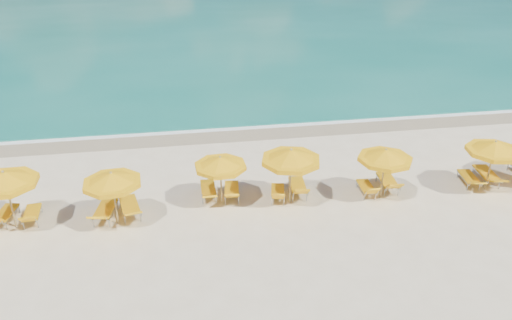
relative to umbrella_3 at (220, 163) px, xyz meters
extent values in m
plane|color=beige|center=(1.61, -0.26, -1.80)|extent=(120.00, 120.00, 0.00)
cube|color=#126657|center=(1.61, 47.74, -1.80)|extent=(120.00, 80.00, 0.30)
cube|color=tan|center=(1.61, 7.14, -1.80)|extent=(120.00, 2.60, 0.01)
cube|color=white|center=(1.61, 7.94, -1.80)|extent=(120.00, 1.20, 0.03)
cube|color=white|center=(-4.39, 16.74, -1.80)|extent=(14.00, 0.36, 0.05)
cube|color=white|center=(9.61, 23.74, -1.80)|extent=(18.00, 0.30, 0.05)
cylinder|color=tan|center=(-7.75, -0.45, -0.66)|extent=(0.07, 0.07, 2.27)
cone|color=#FFB30D|center=(-7.75, -0.45, 0.29)|extent=(3.01, 3.01, 0.45)
cylinder|color=#FFB30D|center=(-7.75, -0.45, 0.07)|extent=(3.04, 3.04, 0.18)
sphere|color=tan|center=(-7.75, -0.45, 0.52)|extent=(0.10, 0.10, 0.10)
cylinder|color=tan|center=(-4.02, -0.83, -0.74)|extent=(0.07, 0.07, 2.11)
cone|color=#FFB30D|center=(-4.02, -0.83, 0.14)|extent=(2.74, 2.74, 0.42)
cylinder|color=#FFB30D|center=(-4.02, -0.83, -0.07)|extent=(2.76, 2.76, 0.17)
sphere|color=tan|center=(-4.02, -0.83, 0.36)|extent=(0.09, 0.09, 0.09)
cylinder|color=tan|center=(0.00, 0.00, -0.79)|extent=(0.06, 0.06, 2.02)
cone|color=#FFB30D|center=(0.00, 0.00, 0.06)|extent=(2.64, 2.64, 0.40)
cylinder|color=#FFB30D|center=(0.00, 0.00, -0.14)|extent=(2.66, 2.66, 0.16)
sphere|color=tan|center=(0.00, 0.00, 0.27)|extent=(0.09, 0.09, 0.09)
cylinder|color=tan|center=(2.72, -0.40, -0.65)|extent=(0.07, 0.07, 2.31)
cone|color=#FFB30D|center=(2.72, -0.40, 0.32)|extent=(2.64, 2.64, 0.46)
cylinder|color=#FFB30D|center=(2.72, -0.40, 0.10)|extent=(2.66, 2.66, 0.18)
sphere|color=tan|center=(2.72, -0.40, 0.56)|extent=(0.10, 0.10, 0.10)
cylinder|color=tan|center=(6.50, -0.61, -0.74)|extent=(0.07, 0.07, 2.13)
cone|color=#FFB30D|center=(6.50, -0.61, 0.16)|extent=(2.53, 2.53, 0.43)
cylinder|color=#FFB30D|center=(6.50, -0.61, -0.05)|extent=(2.55, 2.55, 0.17)
sphere|color=tan|center=(6.50, -0.61, 0.37)|extent=(0.09, 0.09, 0.09)
cylinder|color=tan|center=(11.14, -0.72, -0.71)|extent=(0.07, 0.07, 2.18)
cone|color=#FFB30D|center=(11.14, -0.72, 0.21)|extent=(2.65, 2.65, 0.44)
cylinder|color=#FFB30D|center=(11.14, -0.72, 0.00)|extent=(2.68, 2.68, 0.17)
sphere|color=tan|center=(11.14, -0.72, 0.43)|extent=(0.10, 0.10, 0.10)
cube|color=yellow|center=(-8.19, 0.04, -1.44)|extent=(0.74, 1.30, 0.08)
cube|color=yellow|center=(-7.21, -0.08, -1.45)|extent=(0.63, 1.24, 0.07)
cube|color=yellow|center=(-7.15, -0.88, -1.26)|extent=(0.57, 0.51, 0.43)
cube|color=yellow|center=(-4.47, -0.35, -1.40)|extent=(0.84, 1.47, 0.09)
cube|color=yellow|center=(-4.64, -1.29, -1.21)|extent=(0.71, 0.68, 0.44)
cube|color=yellow|center=(-3.60, -0.21, -1.39)|extent=(0.91, 1.51, 0.09)
cube|color=yellow|center=(-3.39, -1.18, -1.22)|extent=(0.74, 0.74, 0.41)
cube|color=yellow|center=(-0.48, 0.68, -1.43)|extent=(0.58, 1.30, 0.08)
cube|color=yellow|center=(-0.49, -0.24, -1.30)|extent=(0.58, 0.59, 0.32)
cube|color=yellow|center=(0.47, 0.42, -1.43)|extent=(0.70, 1.33, 0.08)
cube|color=yellow|center=(0.38, -0.45, -1.25)|extent=(0.62, 0.58, 0.42)
cube|color=yellow|center=(2.31, 0.00, -1.46)|extent=(0.74, 1.25, 0.07)
cube|color=yellow|center=(2.16, -0.76, -1.26)|extent=(0.60, 0.53, 0.44)
cube|color=yellow|center=(3.20, 0.27, -1.40)|extent=(0.73, 1.42, 0.08)
cube|color=yellow|center=(3.12, -0.65, -1.20)|extent=(0.66, 0.60, 0.47)
cube|color=yellow|center=(6.02, -0.19, -1.47)|extent=(0.58, 1.18, 0.07)
cube|color=yellow|center=(5.97, -0.95, -1.27)|extent=(0.54, 0.45, 0.44)
cube|color=yellow|center=(7.06, 0.08, -1.41)|extent=(0.74, 1.41, 0.08)
cube|color=yellow|center=(6.96, -0.83, -1.20)|extent=(0.66, 0.61, 0.47)
cube|color=yellow|center=(10.67, -0.13, -1.44)|extent=(0.74, 1.30, 0.08)
cube|color=yellow|center=(10.53, -0.99, -1.30)|extent=(0.63, 0.63, 0.34)
cube|color=yellow|center=(11.54, -0.03, -1.39)|extent=(0.83, 1.50, 0.09)
cube|color=yellow|center=(11.39, -1.03, -1.24)|extent=(0.72, 0.73, 0.36)
camera|label=1|loc=(-1.45, -17.30, 8.71)|focal=35.00mm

